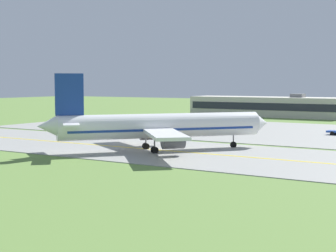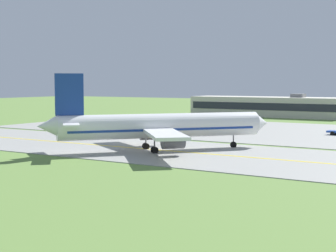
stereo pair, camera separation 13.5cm
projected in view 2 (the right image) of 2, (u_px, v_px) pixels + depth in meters
ground_plane at (153, 150)px, 86.85m from camera, size 500.00×500.00×0.00m
taxiway_strip at (153, 150)px, 86.85m from camera, size 240.00×28.00×0.10m
apron_pad at (292, 132)px, 117.31m from camera, size 140.00×52.00×0.10m
taxiway_centreline at (153, 149)px, 86.84m from camera, size 220.00×0.60×0.01m
airplane_lead at (159, 126)px, 85.23m from camera, size 29.62×32.69×12.70m
service_truck_baggage at (194, 121)px, 130.08m from camera, size 6.20×2.88×2.65m
terminal_building at (268, 107)px, 172.73m from camera, size 51.41×13.41×7.65m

